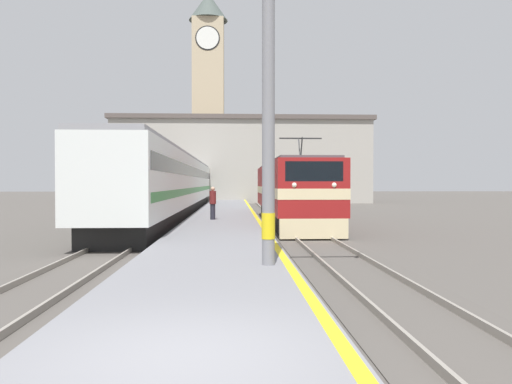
# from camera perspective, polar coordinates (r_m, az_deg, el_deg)

# --- Properties ---
(ground_plane) EXTENTS (200.00, 200.00, 0.00)m
(ground_plane) POSITION_cam_1_polar(r_m,az_deg,el_deg) (35.55, -3.47, -2.70)
(ground_plane) COLOR #514C47
(platform) EXTENTS (3.92, 140.00, 0.43)m
(platform) POSITION_cam_1_polar(r_m,az_deg,el_deg) (30.54, -3.61, -2.91)
(platform) COLOR slate
(platform) RESTS_ON ground
(rail_track_near) EXTENTS (2.83, 140.00, 0.16)m
(rail_track_near) POSITION_cam_1_polar(r_m,az_deg,el_deg) (30.72, 3.41, -3.23)
(rail_track_near) COLOR #514C47
(rail_track_near) RESTS_ON ground
(rail_track_far) EXTENTS (2.84, 140.00, 0.16)m
(rail_track_far) POSITION_cam_1_polar(r_m,az_deg,el_deg) (30.83, -10.31, -3.23)
(rail_track_far) COLOR #514C47
(rail_track_far) RESTS_ON ground
(locomotive_train) EXTENTS (2.92, 16.52, 4.48)m
(locomotive_train) POSITION_cam_1_polar(r_m,az_deg,el_deg) (28.00, 3.98, -0.02)
(locomotive_train) COLOR black
(locomotive_train) RESTS_ON ground
(passenger_train) EXTENTS (2.92, 43.27, 4.19)m
(passenger_train) POSITION_cam_1_polar(r_m,az_deg,el_deg) (37.74, -8.89, 0.92)
(passenger_train) COLOR black
(passenger_train) RESTS_ON ground
(catenary_mast) EXTENTS (2.71, 0.31, 7.52)m
(catenary_mast) POSITION_cam_1_polar(r_m,az_deg,el_deg) (11.62, 1.82, 10.02)
(catenary_mast) COLOR gray
(catenary_mast) RESTS_ON platform
(person_on_platform) EXTENTS (0.34, 0.34, 1.70)m
(person_on_platform) POSITION_cam_1_polar(r_m,az_deg,el_deg) (25.80, -4.97, -1.18)
(person_on_platform) COLOR #23232D
(person_on_platform) RESTS_ON platform
(clock_tower) EXTENTS (5.13, 5.13, 27.58)m
(clock_tower) POSITION_cam_1_polar(r_m,az_deg,el_deg) (68.04, -5.46, 11.47)
(clock_tower) COLOR tan
(clock_tower) RESTS_ON ground
(station_building) EXTENTS (30.25, 7.83, 9.99)m
(station_building) POSITION_cam_1_polar(r_m,az_deg,el_deg) (59.41, -1.63, 3.65)
(station_building) COLOR #A8A399
(station_building) RESTS_ON ground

